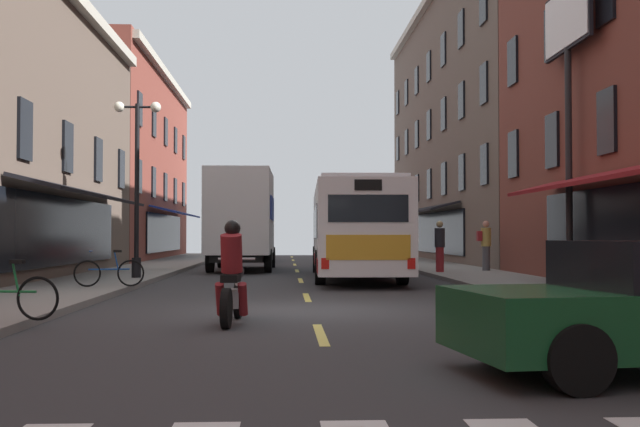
# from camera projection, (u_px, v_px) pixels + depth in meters

# --- Properties ---
(ground_plane) EXTENTS (34.80, 80.00, 0.10)m
(ground_plane) POSITION_uv_depth(u_px,v_px,m) (312.00, 313.00, 14.42)
(ground_plane) COLOR #333335
(lane_centre_dashes) EXTENTS (0.14, 73.90, 0.01)m
(lane_centre_dashes) POSITION_uv_depth(u_px,v_px,m) (312.00, 311.00, 14.18)
(lane_centre_dashes) COLOR #DBCC4C
(lane_centre_dashes) RESTS_ON ground
(sidewalk_right) EXTENTS (3.00, 80.00, 0.14)m
(sidewalk_right) POSITION_uv_depth(u_px,v_px,m) (618.00, 305.00, 14.71)
(sidewalk_right) COLOR gray
(sidewalk_right) RESTS_ON ground
(billboard_sign) EXTENTS (0.40, 3.17, 7.98)m
(billboard_sign) POSITION_uv_depth(u_px,v_px,m) (568.00, 51.00, 20.44)
(billboard_sign) COLOR black
(billboard_sign) RESTS_ON sidewalk_right
(transit_bus) EXTENTS (2.91, 11.63, 3.06)m
(transit_bus) POSITION_uv_depth(u_px,v_px,m) (354.00, 229.00, 25.26)
(transit_bus) COLOR white
(transit_bus) RESTS_ON ground
(box_truck) EXTENTS (2.57, 7.49, 3.91)m
(box_truck) POSITION_uv_depth(u_px,v_px,m) (242.00, 220.00, 30.79)
(box_truck) COLOR black
(box_truck) RESTS_ON ground
(sedan_near) EXTENTS (2.08, 4.33, 1.27)m
(sedan_near) POSITION_uv_depth(u_px,v_px,m) (253.00, 249.00, 41.77)
(sedan_near) COLOR maroon
(sedan_near) RESTS_ON ground
(motorcycle_rider) EXTENTS (0.62, 2.07, 1.66)m
(motorcycle_rider) POSITION_uv_depth(u_px,v_px,m) (232.00, 279.00, 12.28)
(motorcycle_rider) COLOR black
(motorcycle_rider) RESTS_ON ground
(bicycle_near) EXTENTS (1.71, 0.48, 0.91)m
(bicycle_near) POSITION_uv_depth(u_px,v_px,m) (109.00, 272.00, 19.05)
(bicycle_near) COLOR black
(bicycle_near) RESTS_ON sidewalk_left
(bicycle_mid) EXTENTS (1.70, 0.48, 0.91)m
(bicycle_mid) POSITION_uv_depth(u_px,v_px,m) (5.00, 296.00, 11.52)
(bicycle_mid) COLOR black
(bicycle_mid) RESTS_ON sidewalk_left
(pedestrian_near) EXTENTS (0.50, 0.36, 1.81)m
(pedestrian_near) POSITION_uv_depth(u_px,v_px,m) (485.00, 244.00, 27.80)
(pedestrian_near) COLOR #4C4C51
(pedestrian_near) RESTS_ON sidewalk_right
(pedestrian_mid) EXTENTS (0.36, 0.36, 1.78)m
(pedestrian_mid) POSITION_uv_depth(u_px,v_px,m) (440.00, 246.00, 26.70)
(pedestrian_mid) COLOR maroon
(pedestrian_mid) RESTS_ON sidewalk_right
(street_lamp_twin) EXTENTS (1.42, 0.32, 5.33)m
(street_lamp_twin) POSITION_uv_depth(u_px,v_px,m) (137.00, 180.00, 23.17)
(street_lamp_twin) COLOR black
(street_lamp_twin) RESTS_ON sidewalk_left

